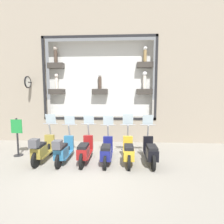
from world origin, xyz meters
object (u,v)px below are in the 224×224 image
scooter_red_3 (85,150)px  scooter_olive_5 (42,149)px  scooter_navy_2 (107,151)px  scooter_black_0 (151,152)px  shop_sign_post (17,136)px  scooter_yellow_1 (128,151)px  scooter_teal_4 (63,150)px

scooter_red_3 → scooter_olive_5: scooter_olive_5 is taller
scooter_navy_2 → scooter_red_3: bearing=89.7°
scooter_navy_2 → scooter_red_3: (0.00, 0.79, 0.02)m
scooter_black_0 → scooter_navy_2: 1.58m
shop_sign_post → scooter_navy_2: bearing=-98.1°
scooter_olive_5 → shop_sign_post: scooter_olive_5 is taller
scooter_navy_2 → scooter_olive_5: scooter_olive_5 is taller
scooter_red_3 → scooter_olive_5: bearing=92.1°
scooter_yellow_1 → shop_sign_post: 4.47m
scooter_black_0 → scooter_yellow_1: 0.79m
shop_sign_post → scooter_black_0: bearing=-95.6°
scooter_teal_4 → scooter_black_0: bearing=-88.8°
scooter_navy_2 → scooter_olive_5: size_ratio=0.99×
scooter_yellow_1 → scooter_teal_4: 2.37m
scooter_black_0 → scooter_red_3: 2.37m
scooter_yellow_1 → scooter_olive_5: (-0.06, 3.16, 0.05)m
scooter_yellow_1 → scooter_red_3: size_ratio=1.00×
scooter_olive_5 → shop_sign_post: (0.57, 1.27, 0.33)m
scooter_navy_2 → scooter_olive_5: 2.37m
scooter_yellow_1 → scooter_olive_5: bearing=91.0°
scooter_black_0 → scooter_teal_4: 3.16m
scooter_teal_4 → scooter_olive_5: size_ratio=0.99×
scooter_red_3 → scooter_black_0: bearing=-90.0°
scooter_olive_5 → scooter_navy_2: bearing=-88.7°
scooter_black_0 → scooter_teal_4: (-0.07, 3.16, 0.03)m
scooter_black_0 → scooter_yellow_1: size_ratio=1.00×
scooter_teal_4 → scooter_navy_2: bearing=-87.7°
scooter_olive_5 → shop_sign_post: 1.43m
scooter_yellow_1 → shop_sign_post: bearing=83.4°
scooter_red_3 → scooter_olive_5: 1.58m
shop_sign_post → scooter_teal_4: bearing=-105.7°
scooter_olive_5 → shop_sign_post: size_ratio=1.18×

